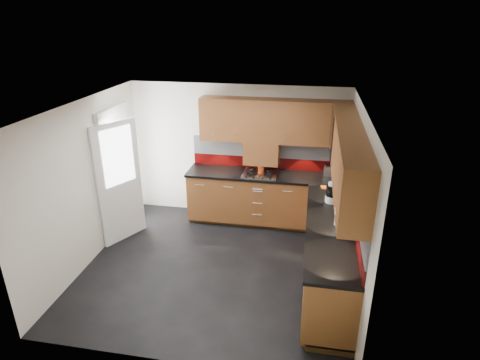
% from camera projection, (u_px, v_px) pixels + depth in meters
% --- Properties ---
extents(room, '(4.00, 3.80, 2.64)m').
position_uv_depth(room, '(213.00, 173.00, 5.40)').
color(room, black).
extents(base_cabinets, '(2.70, 3.20, 0.95)m').
position_uv_depth(base_cabinets, '(292.00, 224.00, 6.28)').
color(base_cabinets, '#562D13').
rests_on(base_cabinets, room).
extents(countertop, '(2.72, 3.22, 0.04)m').
position_uv_depth(countertop, '(293.00, 196.00, 6.08)').
color(countertop, black).
rests_on(countertop, base_cabinets).
extents(backsplash, '(2.70, 3.20, 0.54)m').
position_uv_depth(backsplash, '(309.00, 174.00, 6.14)').
color(backsplash, maroon).
rests_on(backsplash, countertop).
extents(upper_cabinets, '(2.50, 3.20, 0.72)m').
position_uv_depth(upper_cabinets, '(308.00, 137.00, 5.77)').
color(upper_cabinets, '#562D13').
rests_on(upper_cabinets, room).
extents(extractor_hood, '(0.60, 0.33, 0.40)m').
position_uv_depth(extractor_hood, '(262.00, 152.00, 6.89)').
color(extractor_hood, '#562D13').
rests_on(extractor_hood, room).
extents(glass_cabinet, '(0.32, 0.80, 0.66)m').
position_uv_depth(glass_cabinet, '(342.00, 132.00, 5.94)').
color(glass_cabinet, black).
rests_on(glass_cabinet, room).
extents(back_door, '(0.42, 1.19, 2.04)m').
position_uv_depth(back_door, '(119.00, 176.00, 6.55)').
color(back_door, white).
rests_on(back_door, room).
extents(gas_hob, '(0.58, 0.51, 0.05)m').
position_uv_depth(gas_hob, '(260.00, 173.00, 6.86)').
color(gas_hob, silver).
rests_on(gas_hob, countertop).
extents(utensil_pot, '(0.12, 0.12, 0.42)m').
position_uv_depth(utensil_pot, '(261.00, 166.00, 6.97)').
color(utensil_pot, '#D94414').
rests_on(utensil_pot, countertop).
extents(toaster, '(0.25, 0.17, 0.17)m').
position_uv_depth(toaster, '(331.00, 171.00, 6.78)').
color(toaster, silver).
rests_on(toaster, countertop).
extents(food_processor, '(0.18, 0.18, 0.31)m').
position_uv_depth(food_processor, '(332.00, 193.00, 5.81)').
color(food_processor, white).
rests_on(food_processor, countertop).
extents(paper_towel, '(0.14, 0.14, 0.23)m').
position_uv_depth(paper_towel, '(339.00, 217.00, 5.19)').
color(paper_towel, white).
rests_on(paper_towel, countertop).
extents(orange_cloth, '(0.14, 0.13, 0.01)m').
position_uv_depth(orange_cloth, '(325.00, 187.00, 6.33)').
color(orange_cloth, '#FC5F1C').
rests_on(orange_cloth, countertop).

